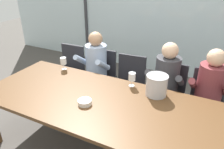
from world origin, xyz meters
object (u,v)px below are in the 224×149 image
Objects in this scene: person_pale_blue_shirt at (94,67)px; person_maroon_top at (208,91)px; person_charcoal_jacket at (165,82)px; wine_glass_near_bucket at (132,77)px; chair_right_of_center at (168,90)px; tasting_bowl at (85,102)px; chair_near_curtain at (70,68)px; chair_near_window_right at (207,98)px; ice_bucket_primary at (157,85)px; chair_left_of_center at (101,73)px; dining_table at (98,104)px; chair_center at (129,81)px; wine_glass_by_left_taster at (63,61)px.

person_pale_blue_shirt is 1.62m from person_maroon_top.
wine_glass_near_bucket is at bearing -129.78° from person_charcoal_jacket.
chair_right_of_center is 0.73× the size of person_pale_blue_shirt.
person_maroon_top is 8.19× the size of tasting_bowl.
person_maroon_top is 0.95m from wine_glass_near_bucket.
person_maroon_top is (2.15, -0.11, 0.17)m from chair_near_curtain.
person_maroon_top reaches higher than chair_near_window_right.
person_charcoal_jacket is (1.09, -0.00, 0.00)m from person_pale_blue_shirt.
chair_near_curtain and chair_right_of_center have the same top height.
person_maroon_top is at bearing 39.90° from ice_bucket_primary.
chair_left_of_center is 0.96m from wine_glass_near_bucket.
dining_table is 0.99m from person_charcoal_jacket.
chair_center is 1.12m from tasting_bowl.
chair_near_curtain and chair_center have the same top height.
person_maroon_top is at bearing 37.92° from dining_table.
chair_right_of_center is (0.57, -0.01, 0.00)m from chair_center.
chair_near_curtain reaches higher than tasting_bowl.
chair_near_curtain is 1.75m from ice_bucket_primary.
wine_glass_near_bucket reaches higher than chair_center.
wine_glass_near_bucket is (-0.34, -0.50, 0.34)m from chair_right_of_center.
chair_right_of_center reaches higher than dining_table.
wine_glass_near_bucket is at bearing 64.40° from dining_table.
chair_left_of_center is 0.50m from chair_center.
chair_center is 0.73× the size of person_pale_blue_shirt.
chair_left_of_center is at bearing 176.34° from person_maroon_top.
person_charcoal_jacket is at bearing 14.91° from wine_glass_by_left_taster.
chair_center is 0.58m from person_pale_blue_shirt.
person_charcoal_jacket is (1.62, -0.11, 0.17)m from chair_near_curtain.
person_maroon_top is (1.08, -0.13, 0.17)m from chair_center.
person_charcoal_jacket and person_maroon_top have the same top height.
person_charcoal_jacket is (-0.03, -0.12, 0.17)m from chair_right_of_center.
ice_bucket_primary is at bearing -50.41° from chair_center.
chair_near_curtain is 3.64× the size of ice_bucket_primary.
wine_glass_by_left_taster is (-1.38, -0.48, 0.34)m from chair_right_of_center.
wine_glass_near_bucket is (-0.32, -0.38, 0.17)m from person_charcoal_jacket.
chair_left_of_center is at bearing 170.79° from chair_near_window_right.
chair_left_of_center is 1.07m from chair_right_of_center.
chair_right_of_center is 0.66m from ice_bucket_primary.
chair_right_of_center is at bearing 59.46° from dining_table.
chair_right_of_center is 1.13m from person_pale_blue_shirt.
ice_bucket_primary is 0.33m from wine_glass_near_bucket.
chair_near_window_right is at bearing 13.69° from person_charcoal_jacket.
person_charcoal_jacket reaches higher than ice_bucket_primary.
wine_glass_by_left_taster is (-0.27, -0.36, 0.17)m from person_pale_blue_shirt.
chair_right_of_center is at bearing 78.19° from person_charcoal_jacket.
person_maroon_top reaches higher than tasting_bowl.
person_maroon_top is at bearing -8.28° from chair_left_of_center.
chair_center reaches higher than tasting_bowl.
wine_glass_near_bucket is at bearing -1.04° from wine_glass_by_left_taster.
ice_bucket_primary reaches higher than wine_glass_by_left_taster.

